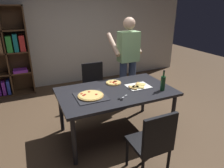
% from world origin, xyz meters
% --- Properties ---
extents(ground_plane, '(12.00, 12.00, 0.00)m').
position_xyz_m(ground_plane, '(0.00, 0.00, 0.00)').
color(ground_plane, brown).
extents(back_wall, '(6.40, 0.10, 2.80)m').
position_xyz_m(back_wall, '(0.00, 2.60, 1.40)').
color(back_wall, silver).
rests_on(back_wall, ground_plane).
extents(dining_table, '(1.72, 1.00, 0.75)m').
position_xyz_m(dining_table, '(0.00, 0.00, 0.68)').
color(dining_table, '#232328').
rests_on(dining_table, ground_plane).
extents(chair_near_camera, '(0.42, 0.42, 0.90)m').
position_xyz_m(chair_near_camera, '(-0.00, -0.98, 0.51)').
color(chair_near_camera, black).
rests_on(chair_near_camera, ground_plane).
extents(chair_far_side, '(0.42, 0.42, 0.90)m').
position_xyz_m(chair_far_side, '(0.00, 0.98, 0.51)').
color(chair_far_side, black).
rests_on(chair_far_side, ground_plane).
extents(person_serving_pizza, '(0.55, 0.54, 1.75)m').
position_xyz_m(person_serving_pizza, '(0.61, 0.76, 1.00)').
color(person_serving_pizza, '#38476B').
rests_on(person_serving_pizza, ground_plane).
extents(pepperoni_pizza_on_tray, '(0.42, 0.42, 0.04)m').
position_xyz_m(pepperoni_pizza_on_tray, '(-0.42, -0.05, 0.77)').
color(pepperoni_pizza_on_tray, '#2D2D33').
rests_on(pepperoni_pizza_on_tray, dining_table).
extents(pizza_slices_on_towel, '(0.36, 0.28, 0.03)m').
position_xyz_m(pizza_slices_on_towel, '(0.36, -0.02, 0.76)').
color(pizza_slices_on_towel, white).
rests_on(pizza_slices_on_towel, dining_table).
extents(wine_bottle, '(0.07, 0.07, 0.32)m').
position_xyz_m(wine_bottle, '(0.64, -0.28, 0.87)').
color(wine_bottle, '#194723').
rests_on(wine_bottle, dining_table).
extents(kitchen_scissors, '(0.19, 0.14, 0.01)m').
position_xyz_m(kitchen_scissors, '(-0.05, -0.28, 0.76)').
color(kitchen_scissors, silver).
rests_on(kitchen_scissors, dining_table).
extents(second_pizza_plain, '(0.25, 0.25, 0.03)m').
position_xyz_m(second_pizza_plain, '(0.09, 0.28, 0.76)').
color(second_pizza_plain, tan).
rests_on(second_pizza_plain, dining_table).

